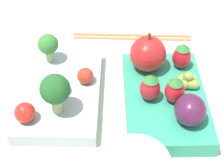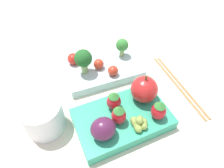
{
  "view_description": "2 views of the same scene",
  "coord_description": "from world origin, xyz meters",
  "px_view_note": "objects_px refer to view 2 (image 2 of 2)",
  "views": [
    {
      "loc": [
        -0.39,
        -0.01,
        0.4
      ],
      "look_at": [
        -0.0,
        0.0,
        0.03
      ],
      "focal_mm": 60.0,
      "sensor_mm": 36.0,
      "label": 1
    },
    {
      "loc": [
        -0.11,
        -0.27,
        0.35
      ],
      "look_at": [
        -0.0,
        0.0,
        0.03
      ],
      "focal_mm": 32.0,
      "sensor_mm": 36.0,
      "label": 2
    }
  ],
  "objects_px": {
    "plum": "(103,129)",
    "grape_cluster": "(139,123)",
    "strawberry_0": "(119,115)",
    "chopsticks_pair": "(179,84)",
    "bento_box_savoury": "(104,69)",
    "cherry_tomato_1": "(99,64)",
    "broccoli_floret_0": "(83,59)",
    "bento_box_fruit": "(122,119)",
    "cherry_tomato_2": "(73,59)",
    "cherry_tomato_0": "(113,71)",
    "broccoli_floret_1": "(122,46)",
    "strawberry_2": "(159,110)",
    "apple": "(144,89)",
    "drinking_cup": "(43,117)",
    "strawberry_1": "(114,101)"
  },
  "relations": [
    {
      "from": "strawberry_0",
      "to": "broccoli_floret_1",
      "type": "bearing_deg",
      "value": 64.98
    },
    {
      "from": "broccoli_floret_1",
      "to": "plum",
      "type": "relative_size",
      "value": 1.07
    },
    {
      "from": "strawberry_0",
      "to": "chopsticks_pair",
      "type": "height_order",
      "value": "strawberry_0"
    },
    {
      "from": "strawberry_0",
      "to": "bento_box_savoury",
      "type": "bearing_deg",
      "value": 80.03
    },
    {
      "from": "broccoli_floret_0",
      "to": "strawberry_2",
      "type": "distance_m",
      "value": 0.2
    },
    {
      "from": "bento_box_fruit",
      "to": "cherry_tomato_2",
      "type": "xyz_separation_m",
      "value": [
        -0.05,
        0.19,
        0.02
      ]
    },
    {
      "from": "plum",
      "to": "strawberry_2",
      "type": "bearing_deg",
      "value": -0.62
    },
    {
      "from": "broccoli_floret_1",
      "to": "strawberry_2",
      "type": "bearing_deg",
      "value": -93.76
    },
    {
      "from": "cherry_tomato_1",
      "to": "broccoli_floret_1",
      "type": "bearing_deg",
      "value": 19.0
    },
    {
      "from": "chopsticks_pair",
      "to": "cherry_tomato_1",
      "type": "bearing_deg",
      "value": 147.18
    },
    {
      "from": "strawberry_0",
      "to": "chopsticks_pair",
      "type": "xyz_separation_m",
      "value": [
        0.18,
        0.05,
        -0.04
      ]
    },
    {
      "from": "bento_box_fruit",
      "to": "cherry_tomato_2",
      "type": "relative_size",
      "value": 6.72
    },
    {
      "from": "bento_box_savoury",
      "to": "cherry_tomato_1",
      "type": "height_order",
      "value": "cherry_tomato_1"
    },
    {
      "from": "apple",
      "to": "chopsticks_pair",
      "type": "height_order",
      "value": "apple"
    },
    {
      "from": "strawberry_1",
      "to": "drinking_cup",
      "type": "xyz_separation_m",
      "value": [
        -0.13,
        0.02,
        -0.01
      ]
    },
    {
      "from": "cherry_tomato_0",
      "to": "drinking_cup",
      "type": "relative_size",
      "value": 0.32
    },
    {
      "from": "plum",
      "to": "grape_cluster",
      "type": "distance_m",
      "value": 0.07
    },
    {
      "from": "bento_box_fruit",
      "to": "strawberry_2",
      "type": "height_order",
      "value": "strawberry_2"
    },
    {
      "from": "drinking_cup",
      "to": "chopsticks_pair",
      "type": "bearing_deg",
      "value": -0.41
    },
    {
      "from": "bento_box_savoury",
      "to": "grape_cluster",
      "type": "distance_m",
      "value": 0.19
    },
    {
      "from": "broccoli_floret_1",
      "to": "plum",
      "type": "xyz_separation_m",
      "value": [
        -0.12,
        -0.2,
        -0.01
      ]
    },
    {
      "from": "bento_box_fruit",
      "to": "cherry_tomato_2",
      "type": "distance_m",
      "value": 0.2
    },
    {
      "from": "bento_box_savoury",
      "to": "strawberry_0",
      "type": "xyz_separation_m",
      "value": [
        -0.03,
        -0.16,
        0.03
      ]
    },
    {
      "from": "bento_box_fruit",
      "to": "broccoli_floret_0",
      "type": "relative_size",
      "value": 3.04
    },
    {
      "from": "plum",
      "to": "strawberry_1",
      "type": "bearing_deg",
      "value": 51.45
    },
    {
      "from": "bento_box_savoury",
      "to": "apple",
      "type": "bearing_deg",
      "value": -72.59
    },
    {
      "from": "cherry_tomato_1",
      "to": "strawberry_0",
      "type": "height_order",
      "value": "strawberry_0"
    },
    {
      "from": "cherry_tomato_0",
      "to": "cherry_tomato_2",
      "type": "xyz_separation_m",
      "value": [
        -0.08,
        0.07,
        0.0
      ]
    },
    {
      "from": "bento_box_fruit",
      "to": "strawberry_2",
      "type": "bearing_deg",
      "value": -24.11
    },
    {
      "from": "drinking_cup",
      "to": "bento_box_savoury",
      "type": "bearing_deg",
      "value": 33.62
    },
    {
      "from": "cherry_tomato_2",
      "to": "strawberry_1",
      "type": "distance_m",
      "value": 0.17
    },
    {
      "from": "bento_box_fruit",
      "to": "cherry_tomato_1",
      "type": "distance_m",
      "value": 0.15
    },
    {
      "from": "strawberry_1",
      "to": "cherry_tomato_1",
      "type": "bearing_deg",
      "value": 84.85
    },
    {
      "from": "grape_cluster",
      "to": "strawberry_1",
      "type": "bearing_deg",
      "value": 115.85
    },
    {
      "from": "strawberry_0",
      "to": "broccoli_floret_0",
      "type": "bearing_deg",
      "value": 97.33
    },
    {
      "from": "bento_box_savoury",
      "to": "strawberry_2",
      "type": "relative_size",
      "value": 4.22
    },
    {
      "from": "broccoli_floret_0",
      "to": "plum",
      "type": "height_order",
      "value": "broccoli_floret_0"
    },
    {
      "from": "cherry_tomato_1",
      "to": "strawberry_2",
      "type": "distance_m",
      "value": 0.19
    },
    {
      "from": "bento_box_fruit",
      "to": "cherry_tomato_1",
      "type": "bearing_deg",
      "value": 88.95
    },
    {
      "from": "grape_cluster",
      "to": "drinking_cup",
      "type": "distance_m",
      "value": 0.18
    },
    {
      "from": "bento_box_savoury",
      "to": "drinking_cup",
      "type": "height_order",
      "value": "drinking_cup"
    },
    {
      "from": "cherry_tomato_0",
      "to": "grape_cluster",
      "type": "distance_m",
      "value": 0.15
    },
    {
      "from": "strawberry_2",
      "to": "grape_cluster",
      "type": "xyz_separation_m",
      "value": [
        -0.04,
        -0.0,
        -0.01
      ]
    },
    {
      "from": "broccoli_floret_0",
      "to": "strawberry_1",
      "type": "xyz_separation_m",
      "value": [
        0.02,
        -0.12,
        -0.01
      ]
    },
    {
      "from": "strawberry_0",
      "to": "cherry_tomato_2",
      "type": "bearing_deg",
      "value": 100.63
    },
    {
      "from": "apple",
      "to": "strawberry_1",
      "type": "distance_m",
      "value": 0.07
    },
    {
      "from": "drinking_cup",
      "to": "broccoli_floret_0",
      "type": "bearing_deg",
      "value": 42.87
    },
    {
      "from": "bento_box_fruit",
      "to": "broccoli_floret_1",
      "type": "bearing_deg",
      "value": 67.1
    },
    {
      "from": "cherry_tomato_2",
      "to": "drinking_cup",
      "type": "xyz_separation_m",
      "value": [
        -0.09,
        -0.14,
        -0.0
      ]
    },
    {
      "from": "broccoli_floret_1",
      "to": "cherry_tomato_0",
      "type": "distance_m",
      "value": 0.08
    }
  ]
}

